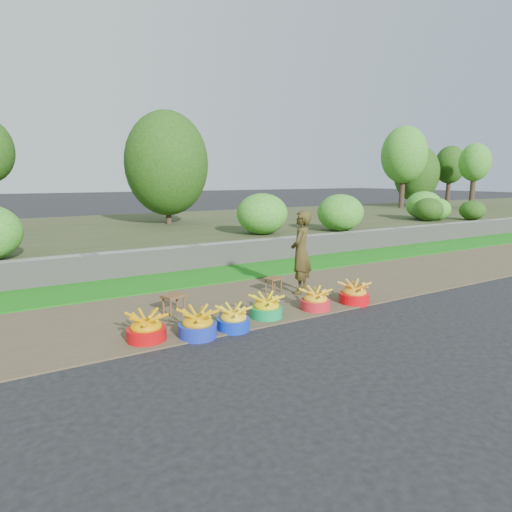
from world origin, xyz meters
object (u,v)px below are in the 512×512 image
basin_d (266,308)px  basin_b (198,325)px  basin_e (315,300)px  vendor_woman (301,252)px  stool_left (174,298)px  stool_right (273,280)px  basin_a (146,329)px  basin_f (354,294)px  basin_c (233,319)px

basin_d → basin_b: bearing=-170.9°
basin_e → vendor_woman: vendor_woman is taller
stool_left → stool_right: 1.99m
basin_a → basin_d: basin_a is taller
basin_f → stool_right: bearing=122.6°
basin_f → basin_a: bearing=178.0°
basin_b → stool_left: 1.06m
basin_c → basin_b: bearing=179.4°
basin_f → vendor_woman: (-0.40, 0.94, 0.59)m
basin_d → stool_left: size_ratio=1.20×
basin_f → stool_left: basin_f is taller
stool_left → vendor_woman: size_ratio=0.27×
basin_c → basin_d: bearing=16.6°
basin_c → stool_right: 2.00m
basin_a → basin_d: bearing=-0.3°
basin_b → basin_c: 0.53m
basin_d → basin_e: (0.87, -0.07, -0.00)m
basin_c → stool_right: bearing=41.1°
basin_c → basin_e: size_ratio=0.97×
basin_e → vendor_woman: bearing=67.5°
basin_c → basin_f: 2.30m
vendor_woman → basin_f: bearing=74.5°
basin_f → basin_b: bearing=-178.5°
basin_e → stool_left: size_ratio=1.17×
basin_a → basin_d: (1.80, -0.01, -0.01)m
basin_d → stool_left: 1.41m
basin_e → basin_f: (0.77, -0.05, 0.01)m
basin_a → basin_c: 1.16m
basin_f → basin_d: bearing=176.1°
basin_a → vendor_woman: size_ratio=0.34×
basin_c → basin_d: size_ratio=0.95×
stool_right → stool_left: bearing=-172.6°
basin_c → vendor_woman: (1.89, 1.02, 0.60)m
basin_c → basin_f: (2.30, 0.08, 0.01)m
basin_b → basin_f: basin_b is taller
basin_b → basin_d: bearing=9.1°
basin_c → stool_right: (1.51, 1.31, 0.08)m
basin_c → vendor_woman: 2.23m
basin_a → basin_f: basin_a is taller
basin_a → stool_right: basin_a is taller
basin_b → stool_right: 2.42m
basin_a → basin_f: (3.44, -0.12, -0.00)m
stool_right → vendor_woman: 0.71m
stool_left → basin_e: bearing=-25.0°
basin_b → vendor_woman: 2.69m
basin_d → vendor_woman: vendor_woman is taller
basin_f → stool_right: size_ratio=1.40×
basin_d → vendor_woman: bearing=33.8°
basin_b → basin_f: (2.82, 0.08, -0.00)m
basin_d → basin_e: basin_d is taller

